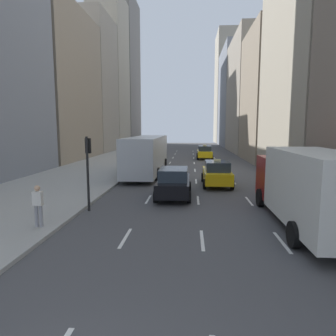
{
  "coord_description": "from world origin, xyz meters",
  "views": [
    {
      "loc": [
        2.14,
        -2.37,
        3.99
      ],
      "look_at": [
        0.82,
        15.25,
        1.63
      ],
      "focal_mm": 32.0,
      "sensor_mm": 36.0,
      "label": 1
    }
  ],
  "objects_px": {
    "city_bus": "(147,154)",
    "traffic_light_pole": "(88,161)",
    "taxi_second": "(217,173)",
    "box_truck": "(307,186)",
    "taxi_lead": "(205,152)",
    "pedestrian_mid_block": "(38,204)",
    "sedan_black_near": "(174,182)"
  },
  "relations": [
    {
      "from": "taxi_lead",
      "to": "pedestrian_mid_block",
      "type": "height_order",
      "value": "taxi_lead"
    },
    {
      "from": "city_bus",
      "to": "box_truck",
      "type": "relative_size",
      "value": 1.38
    },
    {
      "from": "pedestrian_mid_block",
      "to": "taxi_second",
      "type": "bearing_deg",
      "value": 51.89
    },
    {
      "from": "traffic_light_pole",
      "to": "taxi_lead",
      "type": "bearing_deg",
      "value": 74.98
    },
    {
      "from": "box_truck",
      "to": "pedestrian_mid_block",
      "type": "xyz_separation_m",
      "value": [
        -10.55,
        -1.16,
        -0.64
      ]
    },
    {
      "from": "pedestrian_mid_block",
      "to": "traffic_light_pole",
      "type": "bearing_deg",
      "value": 71.63
    },
    {
      "from": "taxi_second",
      "to": "pedestrian_mid_block",
      "type": "xyz_separation_m",
      "value": [
        -7.75,
        -9.87,
        0.19
      ]
    },
    {
      "from": "taxi_lead",
      "to": "taxi_second",
      "type": "bearing_deg",
      "value": -90.0
    },
    {
      "from": "taxi_lead",
      "to": "box_truck",
      "type": "bearing_deg",
      "value": -84.08
    },
    {
      "from": "box_truck",
      "to": "taxi_lead",
      "type": "bearing_deg",
      "value": 95.92
    },
    {
      "from": "city_bus",
      "to": "pedestrian_mid_block",
      "type": "relative_size",
      "value": 7.04
    },
    {
      "from": "box_truck",
      "to": "traffic_light_pole",
      "type": "xyz_separation_m",
      "value": [
        -9.55,
        1.84,
        0.7
      ]
    },
    {
      "from": "box_truck",
      "to": "traffic_light_pole",
      "type": "bearing_deg",
      "value": 169.08
    },
    {
      "from": "taxi_lead",
      "to": "sedan_black_near",
      "type": "relative_size",
      "value": 0.95
    },
    {
      "from": "taxi_second",
      "to": "box_truck",
      "type": "xyz_separation_m",
      "value": [
        2.8,
        -8.72,
        0.83
      ]
    },
    {
      "from": "traffic_light_pole",
      "to": "box_truck",
      "type": "bearing_deg",
      "value": -10.92
    },
    {
      "from": "taxi_second",
      "to": "box_truck",
      "type": "distance_m",
      "value": 9.19
    },
    {
      "from": "sedan_black_near",
      "to": "taxi_second",
      "type": "bearing_deg",
      "value": 53.29
    },
    {
      "from": "taxi_second",
      "to": "box_truck",
      "type": "relative_size",
      "value": 0.52
    },
    {
      "from": "box_truck",
      "to": "traffic_light_pole",
      "type": "distance_m",
      "value": 9.75
    },
    {
      "from": "taxi_lead",
      "to": "traffic_light_pole",
      "type": "bearing_deg",
      "value": -105.02
    },
    {
      "from": "taxi_second",
      "to": "sedan_black_near",
      "type": "height_order",
      "value": "taxi_second"
    },
    {
      "from": "city_bus",
      "to": "box_truck",
      "type": "bearing_deg",
      "value": -58.39
    },
    {
      "from": "sedan_black_near",
      "to": "box_truck",
      "type": "xyz_separation_m",
      "value": [
        5.6,
        -4.96,
        0.83
      ]
    },
    {
      "from": "box_truck",
      "to": "traffic_light_pole",
      "type": "relative_size",
      "value": 2.33
    },
    {
      "from": "city_bus",
      "to": "traffic_light_pole",
      "type": "distance_m",
      "value": 11.9
    },
    {
      "from": "taxi_lead",
      "to": "pedestrian_mid_block",
      "type": "relative_size",
      "value": 2.67
    },
    {
      "from": "taxi_second",
      "to": "traffic_light_pole",
      "type": "bearing_deg",
      "value": -134.48
    },
    {
      "from": "taxi_second",
      "to": "city_bus",
      "type": "bearing_deg",
      "value": 138.56
    },
    {
      "from": "city_bus",
      "to": "sedan_black_near",
      "type": "bearing_deg",
      "value": -72.11
    },
    {
      "from": "taxi_lead",
      "to": "taxi_second",
      "type": "distance_m",
      "value": 18.28
    },
    {
      "from": "city_bus",
      "to": "traffic_light_pole",
      "type": "height_order",
      "value": "traffic_light_pole"
    }
  ]
}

